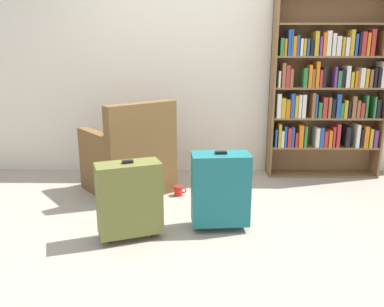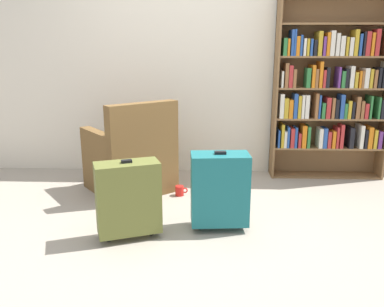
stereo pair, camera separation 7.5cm
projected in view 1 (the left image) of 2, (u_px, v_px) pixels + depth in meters
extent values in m
plane|color=#9E9384|center=(189.00, 233.00, 3.02)|extent=(9.40, 9.40, 0.00)
cube|color=beige|center=(192.00, 55.00, 4.28)|extent=(5.37, 0.10, 2.60)
cube|color=brown|center=(272.00, 89.00, 4.17)|extent=(0.02, 0.25, 1.91)
cube|color=brown|center=(383.00, 89.00, 4.15)|extent=(0.02, 0.25, 1.91)
cube|color=brown|center=(324.00, 88.00, 4.27)|extent=(1.19, 0.02, 1.91)
cube|color=brown|center=(320.00, 174.00, 4.40)|extent=(1.15, 0.23, 0.02)
cube|color=brown|center=(323.00, 146.00, 4.32)|extent=(1.15, 0.23, 0.02)
cube|color=brown|center=(325.00, 118.00, 4.24)|extent=(1.15, 0.23, 0.02)
cube|color=brown|center=(328.00, 88.00, 4.15)|extent=(1.15, 0.23, 0.02)
cube|color=brown|center=(331.00, 57.00, 4.07)|extent=(1.15, 0.23, 0.02)
cube|color=brown|center=(334.00, 24.00, 3.99)|extent=(1.15, 0.23, 0.02)
cube|color=#264C99|center=(275.00, 137.00, 4.29)|extent=(0.02, 0.21, 0.19)
cube|color=gold|center=(278.00, 134.00, 4.28)|extent=(0.03, 0.21, 0.25)
cube|color=silver|center=(281.00, 138.00, 4.27)|extent=(0.03, 0.17, 0.18)
cube|color=#264C99|center=(284.00, 136.00, 4.25)|extent=(0.02, 0.14, 0.22)
cube|color=#B22D2D|center=(288.00, 137.00, 4.27)|extent=(0.04, 0.17, 0.21)
cube|color=#264C99|center=(291.00, 136.00, 4.27)|extent=(0.03, 0.18, 0.22)
cube|color=#B22D2D|center=(295.00, 139.00, 4.29)|extent=(0.03, 0.20, 0.16)
cube|color=orange|center=(299.00, 135.00, 4.27)|extent=(0.04, 0.19, 0.24)
cube|color=#2D7238|center=(304.00, 136.00, 4.27)|extent=(0.03, 0.19, 0.23)
cube|color=silver|center=(316.00, 137.00, 4.26)|extent=(0.04, 0.17, 0.21)
cube|color=#264C99|center=(320.00, 137.00, 4.25)|extent=(0.04, 0.16, 0.21)
cube|color=#B22D2D|center=(324.00, 138.00, 4.27)|extent=(0.04, 0.18, 0.18)
cube|color=orange|center=(329.00, 138.00, 4.25)|extent=(0.03, 0.15, 0.18)
cube|color=#B22D2D|center=(332.00, 136.00, 4.26)|extent=(0.02, 0.17, 0.22)
cube|color=#B22D2D|center=(337.00, 135.00, 4.24)|extent=(0.04, 0.15, 0.25)
cube|color=black|center=(345.00, 136.00, 4.27)|extent=(0.04, 0.21, 0.22)
cube|color=silver|center=(355.00, 135.00, 4.26)|extent=(0.04, 0.20, 0.25)
cube|color=black|center=(360.00, 137.00, 4.24)|extent=(0.03, 0.15, 0.20)
cube|color=orange|center=(363.00, 136.00, 4.27)|extent=(0.04, 0.20, 0.23)
cube|color=gold|center=(368.00, 137.00, 4.26)|extent=(0.03, 0.19, 0.20)
cube|color=#66337F|center=(374.00, 138.00, 4.25)|extent=(0.04, 0.15, 0.19)
cube|color=silver|center=(278.00, 105.00, 4.18)|extent=(0.04, 0.17, 0.25)
cube|color=gold|center=(282.00, 107.00, 4.17)|extent=(0.04, 0.15, 0.21)
cube|color=orange|center=(286.00, 108.00, 4.20)|extent=(0.04, 0.20, 0.19)
cube|color=#264C99|center=(291.00, 105.00, 4.17)|extent=(0.04, 0.16, 0.26)
cube|color=gold|center=(295.00, 106.00, 4.18)|extent=(0.03, 0.17, 0.24)
cube|color=silver|center=(299.00, 106.00, 4.17)|extent=(0.03, 0.16, 0.24)
cube|color=silver|center=(303.00, 106.00, 4.17)|extent=(0.04, 0.15, 0.24)
cube|color=brown|center=(312.00, 105.00, 4.17)|extent=(0.03, 0.16, 0.26)
cube|color=#264C99|center=(315.00, 106.00, 4.16)|extent=(0.02, 0.14, 0.25)
cube|color=#2D7238|center=(318.00, 109.00, 4.20)|extent=(0.03, 0.19, 0.16)
cube|color=#B22D2D|center=(323.00, 107.00, 4.19)|extent=(0.04, 0.19, 0.22)
cube|color=brown|center=(328.00, 107.00, 4.16)|extent=(0.03, 0.14, 0.22)
cube|color=black|center=(332.00, 108.00, 4.16)|extent=(0.03, 0.14, 0.20)
cube|color=#264C99|center=(336.00, 105.00, 4.17)|extent=(0.04, 0.17, 0.25)
cube|color=#2D7238|center=(339.00, 109.00, 4.20)|extent=(0.03, 0.21, 0.16)
cube|color=gold|center=(343.00, 108.00, 4.20)|extent=(0.03, 0.21, 0.19)
cube|color=black|center=(346.00, 109.00, 4.20)|extent=(0.03, 0.21, 0.17)
cube|color=brown|center=(352.00, 106.00, 4.17)|extent=(0.04, 0.18, 0.23)
cube|color=brown|center=(356.00, 108.00, 4.18)|extent=(0.03, 0.19, 0.19)
cube|color=#B22D2D|center=(359.00, 110.00, 4.20)|extent=(0.04, 0.21, 0.16)
cube|color=#2D7238|center=(364.00, 106.00, 4.17)|extent=(0.02, 0.18, 0.24)
cube|color=#2D7238|center=(372.00, 107.00, 4.16)|extent=(0.02, 0.16, 0.23)
cube|color=black|center=(376.00, 108.00, 4.16)|extent=(0.04, 0.15, 0.20)
cube|color=silver|center=(278.00, 79.00, 4.12)|extent=(0.02, 0.20, 0.17)
cube|color=brown|center=(283.00, 75.00, 4.09)|extent=(0.03, 0.15, 0.25)
cube|color=#B22D2D|center=(286.00, 76.00, 4.12)|extent=(0.04, 0.21, 0.23)
cube|color=brown|center=(290.00, 78.00, 4.10)|extent=(0.03, 0.17, 0.19)
cube|color=#2D7238|center=(304.00, 78.00, 4.09)|extent=(0.04, 0.15, 0.20)
cube|color=orange|center=(308.00, 76.00, 4.11)|extent=(0.03, 0.21, 0.23)
cube|color=brown|center=(312.00, 78.00, 4.09)|extent=(0.03, 0.14, 0.19)
cube|color=orange|center=(316.00, 74.00, 4.10)|extent=(0.03, 0.18, 0.26)
cube|color=#B22D2D|center=(319.00, 78.00, 4.10)|extent=(0.03, 0.17, 0.18)
cube|color=black|center=(323.00, 77.00, 4.09)|extent=(0.03, 0.16, 0.20)
cube|color=#66337F|center=(334.00, 77.00, 4.09)|extent=(0.02, 0.16, 0.21)
cube|color=#2D7238|center=(338.00, 79.00, 4.09)|extent=(0.04, 0.15, 0.17)
cube|color=black|center=(341.00, 78.00, 4.08)|extent=(0.03, 0.15, 0.19)
cube|color=silver|center=(346.00, 76.00, 4.10)|extent=(0.04, 0.18, 0.22)
cube|color=gold|center=(350.00, 79.00, 4.09)|extent=(0.03, 0.16, 0.16)
cube|color=orange|center=(354.00, 79.00, 4.10)|extent=(0.02, 0.17, 0.17)
cube|color=brown|center=(357.00, 79.00, 4.08)|extent=(0.02, 0.14, 0.18)
cube|color=silver|center=(360.00, 77.00, 4.10)|extent=(0.04, 0.19, 0.20)
cube|color=gold|center=(364.00, 78.00, 4.10)|extent=(0.03, 0.18, 0.19)
cube|color=brown|center=(368.00, 78.00, 4.11)|extent=(0.03, 0.20, 0.18)
cube|color=black|center=(372.00, 77.00, 4.10)|extent=(0.03, 0.19, 0.20)
cube|color=black|center=(376.00, 77.00, 4.10)|extent=(0.02, 0.20, 0.21)
cube|color=silver|center=(380.00, 74.00, 4.09)|extent=(0.04, 0.18, 0.26)
cube|color=#2D7238|center=(281.00, 47.00, 4.04)|extent=(0.04, 0.20, 0.17)
cube|color=orange|center=(285.00, 47.00, 4.01)|extent=(0.02, 0.15, 0.17)
cube|color=#264C99|center=(288.00, 43.00, 4.02)|extent=(0.03, 0.19, 0.25)
cube|color=#264C99|center=(291.00, 43.00, 4.01)|extent=(0.02, 0.16, 0.26)
cube|color=orange|center=(294.00, 46.00, 4.01)|extent=(0.03, 0.14, 0.19)
cube|color=#264C99|center=(296.00, 46.00, 4.03)|extent=(0.02, 0.19, 0.20)
cube|color=silver|center=(299.00, 47.00, 4.04)|extent=(0.02, 0.21, 0.17)
cube|color=gold|center=(303.00, 47.00, 4.02)|extent=(0.03, 0.16, 0.17)
cube|color=#264C99|center=(307.00, 47.00, 4.02)|extent=(0.02, 0.16, 0.17)
cube|color=black|center=(310.00, 48.00, 4.04)|extent=(0.03, 0.20, 0.16)
cube|color=gold|center=(314.00, 44.00, 4.03)|extent=(0.04, 0.20, 0.24)
cube|color=#66337F|center=(319.00, 46.00, 4.02)|extent=(0.03, 0.18, 0.19)
cube|color=orange|center=(323.00, 44.00, 4.00)|extent=(0.03, 0.14, 0.23)
cube|color=silver|center=(327.00, 43.00, 4.00)|extent=(0.04, 0.14, 0.24)
cube|color=silver|center=(332.00, 45.00, 4.01)|extent=(0.03, 0.17, 0.22)
cube|color=silver|center=(336.00, 46.00, 4.03)|extent=(0.04, 0.20, 0.19)
cube|color=gold|center=(340.00, 47.00, 4.03)|extent=(0.02, 0.20, 0.18)
cube|color=silver|center=(345.00, 47.00, 4.03)|extent=(0.04, 0.20, 0.18)
cube|color=gold|center=(350.00, 43.00, 4.01)|extent=(0.04, 0.17, 0.26)
cube|color=#264C99|center=(353.00, 45.00, 4.03)|extent=(0.03, 0.20, 0.21)
cube|color=black|center=(357.00, 44.00, 4.02)|extent=(0.02, 0.21, 0.23)
cube|color=#B22D2D|center=(361.00, 44.00, 4.00)|extent=(0.04, 0.15, 0.24)
cube|color=orange|center=(365.00, 44.00, 4.02)|extent=(0.03, 0.20, 0.22)
cube|color=#B22D2D|center=(371.00, 43.00, 3.99)|extent=(0.04, 0.15, 0.26)
cube|color=brown|center=(382.00, 43.00, 3.99)|extent=(0.02, 0.16, 0.25)
cube|color=brown|center=(384.00, 43.00, 4.01)|extent=(0.02, 0.18, 0.25)
cube|color=brown|center=(128.00, 170.00, 3.90)|extent=(0.98, 0.98, 0.40)
cube|color=#91724F|center=(127.00, 147.00, 3.84)|extent=(0.75, 0.77, 0.08)
cube|color=brown|center=(142.00, 130.00, 3.56)|extent=(0.62, 0.54, 0.50)
cube|color=brown|center=(153.00, 136.00, 4.00)|extent=(0.52, 0.61, 0.22)
cube|color=brown|center=(98.00, 144.00, 3.64)|extent=(0.52, 0.61, 0.22)
cylinder|color=red|center=(178.00, 191.00, 3.77)|extent=(0.08, 0.08, 0.10)
torus|color=red|center=(184.00, 190.00, 3.77)|extent=(0.06, 0.01, 0.06)
cube|color=#19666B|center=(220.00, 189.00, 3.02)|extent=(0.46, 0.27, 0.55)
cube|color=black|center=(221.00, 153.00, 2.95)|extent=(0.09, 0.05, 0.02)
cylinder|color=black|center=(200.00, 225.00, 3.09)|extent=(0.05, 0.05, 0.05)
cylinder|color=black|center=(239.00, 224.00, 3.11)|extent=(0.05, 0.05, 0.05)
cube|color=brown|center=(129.00, 198.00, 2.85)|extent=(0.50, 0.36, 0.53)
cube|color=black|center=(128.00, 162.00, 2.78)|extent=(0.09, 0.07, 0.02)
cylinder|color=black|center=(109.00, 238.00, 2.88)|extent=(0.06, 0.06, 0.05)
cylinder|color=black|center=(152.00, 232.00, 2.98)|extent=(0.06, 0.06, 0.05)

